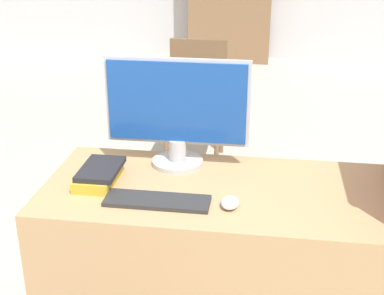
{
  "coord_description": "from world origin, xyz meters",
  "views": [
    {
      "loc": [
        0.17,
        -1.52,
        1.72
      ],
      "look_at": [
        -0.1,
        0.29,
        0.95
      ],
      "focal_mm": 50.0,
      "sensor_mm": 36.0,
      "label": 1
    }
  ],
  "objects_px": {
    "keyboard": "(157,201)",
    "mouse": "(230,203)",
    "book_stack": "(99,174)",
    "far_chair": "(196,95)",
    "monitor": "(177,111)"
  },
  "relations": [
    {
      "from": "keyboard",
      "to": "mouse",
      "type": "distance_m",
      "value": 0.27
    },
    {
      "from": "keyboard",
      "to": "book_stack",
      "type": "xyz_separation_m",
      "value": [
        -0.26,
        0.14,
        0.02
      ]
    },
    {
      "from": "book_stack",
      "to": "mouse",
      "type": "bearing_deg",
      "value": -13.48
    },
    {
      "from": "keyboard",
      "to": "far_chair",
      "type": "height_order",
      "value": "far_chair"
    },
    {
      "from": "keyboard",
      "to": "book_stack",
      "type": "bearing_deg",
      "value": 152.6
    },
    {
      "from": "keyboard",
      "to": "far_chair",
      "type": "bearing_deg",
      "value": 94.2
    },
    {
      "from": "mouse",
      "to": "keyboard",
      "type": "bearing_deg",
      "value": -177.93
    },
    {
      "from": "keyboard",
      "to": "mouse",
      "type": "relative_size",
      "value": 4.08
    },
    {
      "from": "monitor",
      "to": "mouse",
      "type": "distance_m",
      "value": 0.48
    },
    {
      "from": "book_stack",
      "to": "monitor",
      "type": "bearing_deg",
      "value": 37.72
    },
    {
      "from": "monitor",
      "to": "keyboard",
      "type": "bearing_deg",
      "value": -92.41
    },
    {
      "from": "keyboard",
      "to": "book_stack",
      "type": "height_order",
      "value": "book_stack"
    },
    {
      "from": "mouse",
      "to": "book_stack",
      "type": "height_order",
      "value": "book_stack"
    },
    {
      "from": "monitor",
      "to": "mouse",
      "type": "relative_size",
      "value": 6.29
    },
    {
      "from": "far_chair",
      "to": "mouse",
      "type": "bearing_deg",
      "value": -126.15
    }
  ]
}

